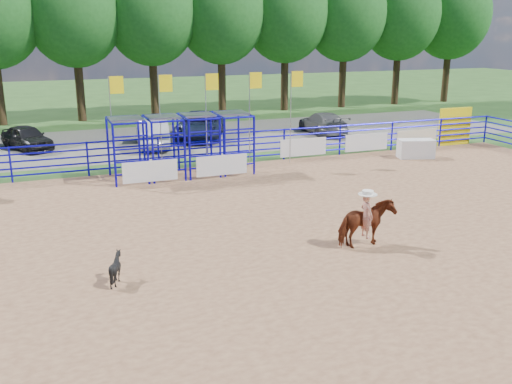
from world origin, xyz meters
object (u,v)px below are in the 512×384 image
announcer_table (416,149)px  calf (116,268)px  car_b (152,133)px  car_d (323,123)px  car_a (27,137)px  car_c (200,125)px  horse_and_rider (366,220)px

announcer_table → calf: size_ratio=2.22×
car_b → car_d: (10.26, 0.34, -0.10)m
car_a → car_c: (9.20, -0.06, 0.12)m
car_b → car_c: 3.38m
calf → car_b: bearing=-40.1°
announcer_table → calf: 17.99m
calf → car_b: size_ratio=0.17×
car_a → car_d: bearing=-29.0°
announcer_table → horse_and_rider: 12.58m
car_b → car_c: (3.02, 1.51, 0.02)m
horse_and_rider → car_a: horse_and_rider is taller
car_a → car_b: car_b is taller
car_c → calf: bearing=-90.6°
car_a → horse_and_rider: bearing=-88.2°
horse_and_rider → car_d: 18.45m
car_c → car_d: 7.33m
calf → car_b: (4.08, 16.50, 0.34)m
announcer_table → car_b: size_ratio=0.38×
car_a → car_c: car_c is taller
calf → car_a: 18.19m
horse_and_rider → car_a: (-9.07, 18.14, -0.19)m
car_b → car_d: bearing=-170.6°
horse_and_rider → calf: horse_and_rider is taller
announcer_table → car_b: bearing=147.4°
horse_and_rider → announcer_table: bearing=47.7°
announcer_table → car_d: bearing=98.1°
announcer_table → car_b: (-11.35, 7.27, 0.27)m
calf → car_c: size_ratio=0.14×
car_d → car_c: bearing=-4.9°
calf → car_c: (7.11, 18.01, 0.36)m
calf → car_c: car_c is taller
car_d → announcer_table: bearing=102.4°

